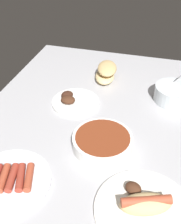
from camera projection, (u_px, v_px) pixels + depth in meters
The scene contains 7 objects.
ground_plane at pixel (100, 132), 94.06cm from camera, with size 120.00×90.00×3.00cm, color #B2B2B7.
bread_stack at pixel (106, 72), 117.11cm from camera, with size 15.51×11.23×7.20cm.
bowl_chili at pixel (102, 141), 84.68cm from camera, with size 18.96×18.96×4.24cm.
bowl_coleslaw at pixel (174, 93), 104.52cm from camera, with size 14.71×14.71×15.78cm.
plate_sausages at pixel (8, 180), 74.38cm from camera, with size 23.50×23.50×3.09cm.
plate_grilled_meat at pixel (73, 101), 104.45cm from camera, with size 18.19×18.19×4.08cm.
plate_hotdog_assembled at pixel (144, 207), 67.02cm from camera, with size 25.32×25.32×5.61cm.
Camera 1 is at (-68.94, -15.58, 61.02)cm, focal length 43.53 mm.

